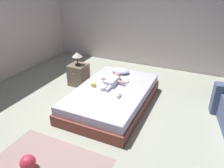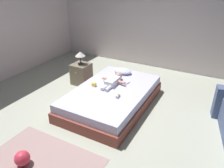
{
  "view_description": "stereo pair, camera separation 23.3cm",
  "coord_description": "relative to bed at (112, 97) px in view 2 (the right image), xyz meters",
  "views": [
    {
      "loc": [
        1.43,
        -2.69,
        2.26
      ],
      "look_at": [
        -0.09,
        0.6,
        0.46
      ],
      "focal_mm": 34.73,
      "sensor_mm": 36.0,
      "label": 1
    },
    {
      "loc": [
        1.64,
        -2.58,
        2.26
      ],
      "look_at": [
        -0.09,
        0.6,
        0.46
      ],
      "focal_mm": 34.73,
      "sensor_mm": 36.0,
      "label": 2
    }
  ],
  "objects": [
    {
      "name": "pillow",
      "position": [
        -0.15,
        0.75,
        0.24
      ],
      "size": [
        0.4,
        0.27,
        0.11
      ],
      "color": "silver",
      "rests_on": "bed"
    },
    {
      "name": "toothbrush",
      "position": [
        0.17,
        0.35,
        0.19
      ],
      "size": [
        0.05,
        0.14,
        0.02
      ],
      "color": "#B73BA4",
      "rests_on": "bed"
    },
    {
      "name": "baby",
      "position": [
        -0.08,
        0.21,
        0.24
      ],
      "size": [
        0.5,
        0.66,
        0.15
      ],
      "color": "white",
      "rests_on": "bed"
    },
    {
      "name": "wall_behind_bed",
      "position": [
        0.09,
        2.4,
        1.26
      ],
      "size": [
        8.0,
        0.12,
        2.87
      ],
      "primitive_type": "cube",
      "color": "silver",
      "rests_on": "ground_plane"
    },
    {
      "name": "toy_block",
      "position": [
        -0.36,
        -0.07,
        0.22
      ],
      "size": [
        0.08,
        0.08,
        0.07
      ],
      "color": "#EDC94B",
      "rests_on": "bed"
    },
    {
      "name": "nightstand",
      "position": [
        -1.08,
        0.51,
        0.07
      ],
      "size": [
        0.39,
        0.42,
        0.48
      ],
      "color": "#766853",
      "rests_on": "ground_plane"
    },
    {
      "name": "ground_plane",
      "position": [
        0.09,
        -0.6,
        -0.17
      ],
      "size": [
        8.0,
        8.0,
        0.0
      ],
      "primitive_type": "plane",
      "color": "#ABAE9C"
    },
    {
      "name": "lamp",
      "position": [
        -1.08,
        0.51,
        0.53
      ],
      "size": [
        0.23,
        0.23,
        0.3
      ],
      "color": "#333338",
      "rests_on": "nightstand"
    },
    {
      "name": "rug",
      "position": [
        -0.12,
        -1.78,
        -0.17
      ],
      "size": [
        1.56,
        1.02,
        0.01
      ],
      "color": "#A58481",
      "rests_on": "ground_plane"
    },
    {
      "name": "baby_bottle",
      "position": [
        0.24,
        -0.23,
        0.21
      ],
      "size": [
        0.06,
        0.11,
        0.07
      ],
      "color": "white",
      "rests_on": "bed"
    },
    {
      "name": "bed",
      "position": [
        0.0,
        0.0,
        0.0
      ],
      "size": [
        1.31,
        2.09,
        0.36
      ],
      "color": "brown",
      "rests_on": "ground_plane"
    },
    {
      "name": "toy_ball",
      "position": [
        -0.32,
        -1.89,
        -0.06
      ],
      "size": [
        0.21,
        0.21,
        0.21
      ],
      "primitive_type": "sphere",
      "color": "#DF344B",
      "rests_on": "rug"
    }
  ]
}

